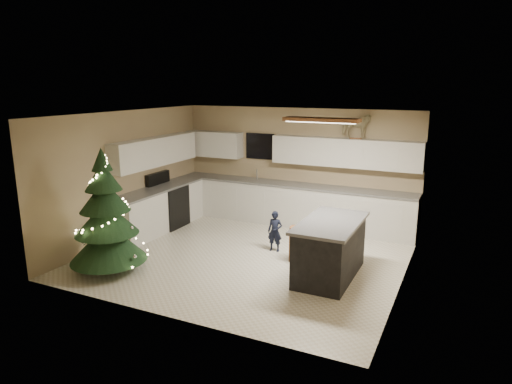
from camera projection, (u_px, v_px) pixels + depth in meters
ground_plane at (248, 256)px, 8.46m from camera, size 5.50×5.50×0.00m
room_shell at (249, 163)px, 8.05m from camera, size 5.52×5.02×2.61m
cabinetry at (244, 193)px, 10.12m from camera, size 5.50×3.20×2.00m
island at (330, 249)px, 7.49m from camera, size 0.90×1.70×0.95m
bar_stool at (298, 235)px, 8.16m from camera, size 0.33×0.33×0.63m
christmas_tree at (106, 222)px, 7.63m from camera, size 1.32×1.28×2.12m
toddler at (275, 231)px, 8.65m from camera, size 0.30×0.21×0.78m
rocking_horse at (356, 126)px, 9.41m from camera, size 0.64×0.36×0.53m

